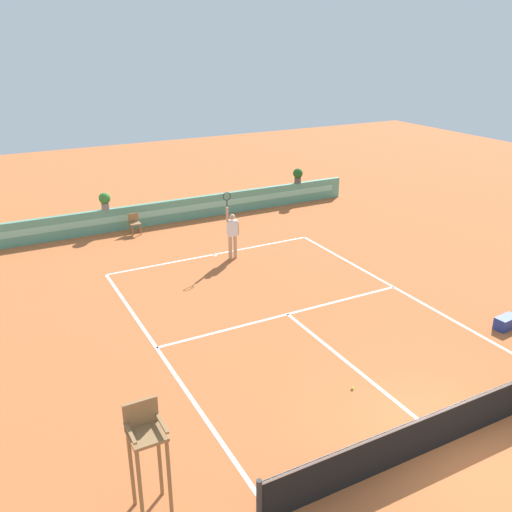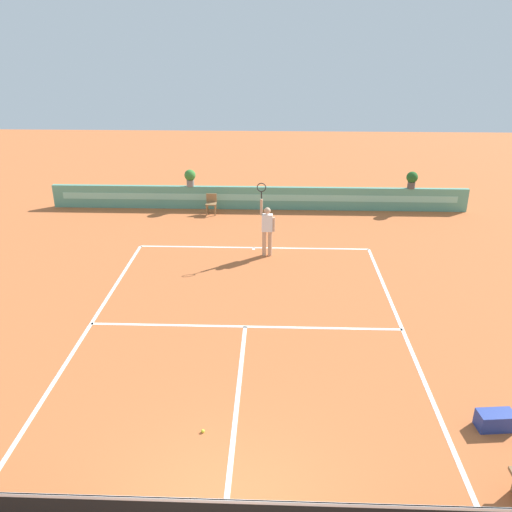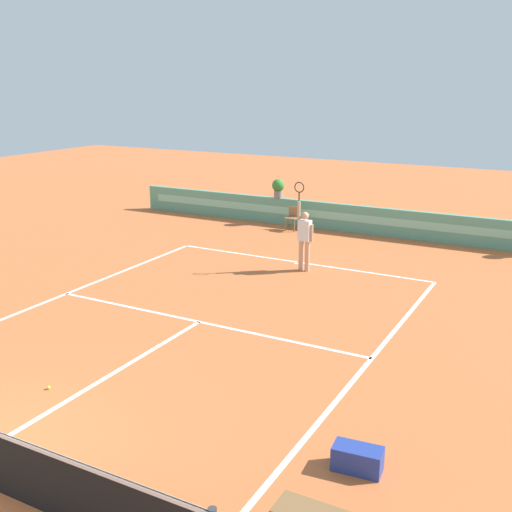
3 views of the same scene
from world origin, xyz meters
TOP-DOWN VIEW (x-y plane):
  - ground_plane at (0.00, 6.00)m, footprint 60.00×60.00m
  - court_lines at (0.00, 6.72)m, footprint 8.32×11.94m
  - back_wall_barrier at (0.00, 16.39)m, footprint 18.00×0.21m
  - ball_kid_chair at (-1.95, 15.66)m, footprint 0.44×0.44m
  - gear_bag at (5.09, 2.76)m, footprint 0.73×0.43m
  - tennis_player at (0.48, 11.21)m, footprint 0.62×0.23m
  - tennis_ball_near_baseline at (-0.60, 2.41)m, footprint 0.07×0.07m
  - potted_plant_left at (-2.92, 16.39)m, footprint 0.48×0.48m

SIDE VIEW (x-z plane):
  - ground_plane at x=0.00m, z-range 0.00..0.00m
  - court_lines at x=0.00m, z-range 0.00..0.01m
  - tennis_ball_near_baseline at x=-0.60m, z-range 0.00..0.07m
  - gear_bag at x=5.09m, z-range 0.00..0.36m
  - ball_kid_chair at x=-1.95m, z-range 0.05..0.90m
  - back_wall_barrier at x=0.00m, z-range 0.00..1.00m
  - tennis_player at x=0.48m, z-range -0.24..2.34m
  - potted_plant_left at x=-2.92m, z-range 1.05..1.78m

